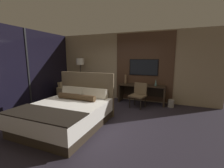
{
  "coord_description": "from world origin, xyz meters",
  "views": [
    {
      "loc": [
        1.87,
        -3.51,
        1.75
      ],
      "look_at": [
        0.09,
        0.91,
        0.93
      ],
      "focal_mm": 24.0,
      "sensor_mm": 36.0,
      "label": 1
    }
  ],
  "objects": [
    {
      "name": "vase_tall",
      "position": [
        0.11,
        2.38,
        0.91
      ],
      "size": [
        0.09,
        0.09,
        0.36
      ],
      "color": "#846647",
      "rests_on": "desk"
    },
    {
      "name": "wall_back_tv_panel",
      "position": [
        0.11,
        2.59,
        1.4
      ],
      "size": [
        7.2,
        0.09,
        2.8
      ],
      "color": "tan",
      "rests_on": "ground_plane"
    },
    {
      "name": "bed",
      "position": [
        -0.62,
        -0.45,
        0.35
      ],
      "size": [
        1.85,
        2.16,
        1.32
      ],
      "color": "#33281E",
      "rests_on": "ground_plane"
    },
    {
      "name": "book",
      "position": [
        0.79,
        2.3,
        0.74
      ],
      "size": [
        0.23,
        0.16,
        0.03
      ],
      "color": "maroon",
      "rests_on": "desk"
    },
    {
      "name": "desk_chair",
      "position": [
        0.81,
        1.74,
        0.52
      ],
      "size": [
        0.63,
        0.62,
        0.88
      ],
      "rotation": [
        0.0,
        0.0,
        -0.24
      ],
      "color": "brown",
      "rests_on": "ground_plane"
    },
    {
      "name": "tv",
      "position": [
        0.8,
        2.52,
        1.4
      ],
      "size": [
        1.14,
        0.04,
        0.64
      ],
      "color": "black"
    },
    {
      "name": "waste_bin",
      "position": [
        1.91,
        2.15,
        0.14
      ],
      "size": [
        0.22,
        0.22,
        0.28
      ],
      "color": "gray",
      "rests_on": "ground_plane"
    },
    {
      "name": "desk",
      "position": [
        0.8,
        2.29,
        0.5
      ],
      "size": [
        1.78,
        0.55,
        0.73
      ],
      "color": "#2D2319",
      "rests_on": "ground_plane"
    },
    {
      "name": "wall_left_window",
      "position": [
        -3.0,
        0.4,
        1.32
      ],
      "size": [
        0.06,
        6.0,
        2.8
      ],
      "color": "black",
      "rests_on": "ground_plane"
    },
    {
      "name": "vase_short",
      "position": [
        1.32,
        2.33,
        0.86
      ],
      "size": [
        0.1,
        0.1,
        0.25
      ],
      "color": "#4C706B",
      "rests_on": "desk"
    },
    {
      "name": "ground_plane",
      "position": [
        0.0,
        0.0,
        0.0
      ],
      "size": [
        16.0,
        16.0,
        0.0
      ],
      "primitive_type": "plane",
      "color": "#28232D"
    },
    {
      "name": "armchair_by_window",
      "position": [
        -2.19,
        1.68,
        0.26
      ],
      "size": [
        0.84,
        0.85,
        0.77
      ],
      "rotation": [
        0.0,
        0.0,
        1.5
      ],
      "color": "#998460",
      "rests_on": "ground_plane"
    },
    {
      "name": "floor_lamp",
      "position": [
        -1.93,
        2.18,
        1.47
      ],
      "size": [
        0.34,
        0.34,
        1.75
      ],
      "color": "#282623",
      "rests_on": "ground_plane"
    }
  ]
}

